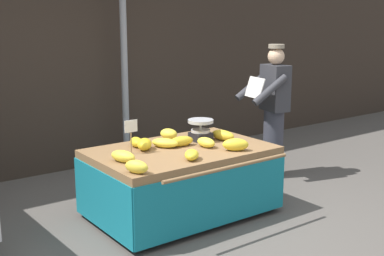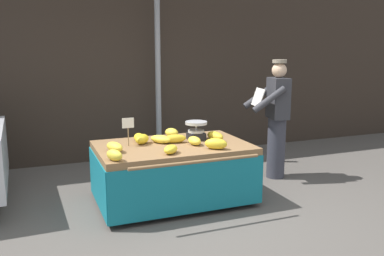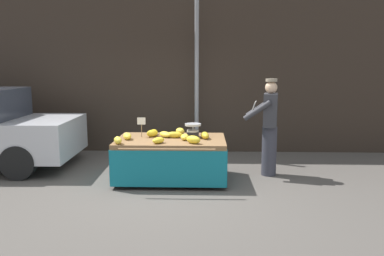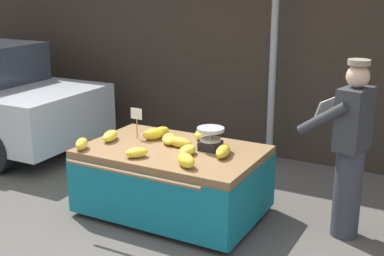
{
  "view_description": "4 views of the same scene",
  "coord_description": "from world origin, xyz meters",
  "px_view_note": "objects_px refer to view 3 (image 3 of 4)",
  "views": [
    {
      "loc": [
        -2.83,
        -3.51,
        2.05
      ],
      "look_at": [
        0.16,
        0.55,
        0.94
      ],
      "focal_mm": 47.27,
      "sensor_mm": 36.0,
      "label": 1
    },
    {
      "loc": [
        -1.5,
        -3.97,
        1.87
      ],
      "look_at": [
        0.34,
        0.66,
        0.9
      ],
      "focal_mm": 38.34,
      "sensor_mm": 36.0,
      "label": 2
    },
    {
      "loc": [
        0.62,
        -5.76,
        1.95
      ],
      "look_at": [
        0.42,
        0.51,
        0.92
      ],
      "focal_mm": 36.07,
      "sensor_mm": 36.0,
      "label": 3
    },
    {
      "loc": [
        2.6,
        -3.66,
        2.37
      ],
      "look_at": [
        0.33,
        0.55,
        0.99
      ],
      "focal_mm": 47.37,
      "sensor_mm": 36.0,
      "label": 4
    }
  ],
  "objects_px": {
    "street_pole": "(197,78)",
    "banana_bunch_3": "(185,137)",
    "weighing_scale": "(193,130)",
    "banana_bunch_5": "(154,132)",
    "banana_bunch_0": "(165,134)",
    "banana_bunch_7": "(180,131)",
    "price_sign": "(141,123)",
    "vendor_person": "(269,127)",
    "banana_bunch_2": "(158,140)",
    "banana_bunch_4": "(174,135)",
    "banana_bunch_6": "(118,140)",
    "banana_bunch_9": "(205,135)",
    "banana_bunch_10": "(127,136)",
    "banana_bunch_1": "(152,133)",
    "banana_bunch_8": "(193,140)",
    "banana_cart": "(171,149)"
  },
  "relations": [
    {
      "from": "street_pole",
      "to": "banana_bunch_3",
      "type": "distance_m",
      "value": 2.18
    },
    {
      "from": "banana_bunch_3",
      "to": "weighing_scale",
      "type": "bearing_deg",
      "value": 63.93
    },
    {
      "from": "street_pole",
      "to": "banana_bunch_5",
      "type": "relative_size",
      "value": 15.08
    },
    {
      "from": "banana_bunch_0",
      "to": "banana_bunch_7",
      "type": "xyz_separation_m",
      "value": [
        0.24,
        0.29,
        0.01
      ]
    },
    {
      "from": "weighing_scale",
      "to": "banana_bunch_5",
      "type": "distance_m",
      "value": 0.73
    },
    {
      "from": "banana_bunch_3",
      "to": "price_sign",
      "type": "bearing_deg",
      "value": 163.15
    },
    {
      "from": "vendor_person",
      "to": "banana_bunch_5",
      "type": "bearing_deg",
      "value": -178.84
    },
    {
      "from": "price_sign",
      "to": "banana_bunch_2",
      "type": "height_order",
      "value": "price_sign"
    },
    {
      "from": "banana_bunch_2",
      "to": "banana_bunch_4",
      "type": "relative_size",
      "value": 0.77
    },
    {
      "from": "banana_bunch_6",
      "to": "banana_bunch_9",
      "type": "distance_m",
      "value": 1.45
    },
    {
      "from": "banana_bunch_2",
      "to": "banana_bunch_10",
      "type": "distance_m",
      "value": 0.64
    },
    {
      "from": "street_pole",
      "to": "banana_bunch_1",
      "type": "relative_size",
      "value": 14.61
    },
    {
      "from": "street_pole",
      "to": "vendor_person",
      "type": "height_order",
      "value": "street_pole"
    },
    {
      "from": "banana_bunch_4",
      "to": "banana_bunch_9",
      "type": "distance_m",
      "value": 0.53
    },
    {
      "from": "banana_bunch_6",
      "to": "banana_bunch_8",
      "type": "distance_m",
      "value": 1.19
    },
    {
      "from": "street_pole",
      "to": "banana_bunch_4",
      "type": "bearing_deg",
      "value": -100.87
    },
    {
      "from": "banana_bunch_6",
      "to": "banana_bunch_7",
      "type": "height_order",
      "value": "banana_bunch_6"
    },
    {
      "from": "banana_bunch_5",
      "to": "banana_bunch_3",
      "type": "bearing_deg",
      "value": -37.23
    },
    {
      "from": "banana_bunch_3",
      "to": "banana_bunch_7",
      "type": "distance_m",
      "value": 0.54
    },
    {
      "from": "street_pole",
      "to": "banana_bunch_10",
      "type": "distance_m",
      "value": 2.43
    },
    {
      "from": "banana_bunch_10",
      "to": "weighing_scale",
      "type": "bearing_deg",
      "value": 12.22
    },
    {
      "from": "price_sign",
      "to": "banana_bunch_2",
      "type": "bearing_deg",
      "value": -56.14
    },
    {
      "from": "street_pole",
      "to": "price_sign",
      "type": "relative_size",
      "value": 9.82
    },
    {
      "from": "banana_bunch_8",
      "to": "vendor_person",
      "type": "height_order",
      "value": "vendor_person"
    },
    {
      "from": "banana_bunch_6",
      "to": "banana_bunch_4",
      "type": "bearing_deg",
      "value": 32.28
    },
    {
      "from": "banana_bunch_2",
      "to": "vendor_person",
      "type": "relative_size",
      "value": 0.13
    },
    {
      "from": "weighing_scale",
      "to": "vendor_person",
      "type": "xyz_separation_m",
      "value": [
        1.33,
        0.22,
        0.03
      ]
    },
    {
      "from": "banana_bunch_7",
      "to": "banana_bunch_9",
      "type": "distance_m",
      "value": 0.6
    },
    {
      "from": "banana_bunch_7",
      "to": "banana_bunch_3",
      "type": "bearing_deg",
      "value": -78.14
    },
    {
      "from": "banana_cart",
      "to": "banana_bunch_0",
      "type": "bearing_deg",
      "value": 131.55
    },
    {
      "from": "banana_bunch_2",
      "to": "banana_bunch_5",
      "type": "bearing_deg",
      "value": 103.3
    },
    {
      "from": "banana_bunch_5",
      "to": "banana_bunch_9",
      "type": "height_order",
      "value": "banana_bunch_9"
    },
    {
      "from": "price_sign",
      "to": "banana_bunch_1",
      "type": "xyz_separation_m",
      "value": [
        0.18,
        0.05,
        -0.19
      ]
    },
    {
      "from": "weighing_scale",
      "to": "banana_bunch_4",
      "type": "bearing_deg",
      "value": -166.26
    },
    {
      "from": "banana_bunch_4",
      "to": "banana_bunch_7",
      "type": "xyz_separation_m",
      "value": [
        0.08,
        0.35,
        0.0
      ]
    },
    {
      "from": "street_pole",
      "to": "banana_bunch_1",
      "type": "bearing_deg",
      "value": -113.26
    },
    {
      "from": "banana_bunch_7",
      "to": "banana_bunch_10",
      "type": "bearing_deg",
      "value": -149.24
    },
    {
      "from": "banana_bunch_1",
      "to": "vendor_person",
      "type": "height_order",
      "value": "vendor_person"
    },
    {
      "from": "street_pole",
      "to": "banana_bunch_0",
      "type": "xyz_separation_m",
      "value": [
        -0.51,
        -1.74,
        -0.9
      ]
    },
    {
      "from": "price_sign",
      "to": "banana_bunch_1",
      "type": "height_order",
      "value": "price_sign"
    },
    {
      "from": "weighing_scale",
      "to": "vendor_person",
      "type": "relative_size",
      "value": 0.16
    },
    {
      "from": "banana_bunch_4",
      "to": "banana_bunch_0",
      "type": "bearing_deg",
      "value": 159.83
    },
    {
      "from": "banana_bunch_0",
      "to": "vendor_person",
      "type": "relative_size",
      "value": 0.17
    },
    {
      "from": "banana_bunch_7",
      "to": "banana_bunch_9",
      "type": "height_order",
      "value": "banana_bunch_7"
    },
    {
      "from": "banana_bunch_0",
      "to": "banana_bunch_8",
      "type": "height_order",
      "value": "banana_bunch_8"
    },
    {
      "from": "banana_bunch_5",
      "to": "banana_bunch_6",
      "type": "bearing_deg",
      "value": -120.17
    },
    {
      "from": "street_pole",
      "to": "banana_bunch_6",
      "type": "relative_size",
      "value": 14.67
    },
    {
      "from": "banana_bunch_4",
      "to": "banana_bunch_10",
      "type": "xyz_separation_m",
      "value": [
        -0.77,
        -0.16,
        0.0
      ]
    },
    {
      "from": "vendor_person",
      "to": "banana_bunch_2",
      "type": "bearing_deg",
      "value": -157.41
    },
    {
      "from": "banana_bunch_2",
      "to": "banana_bunch_5",
      "type": "height_order",
      "value": "banana_bunch_5"
    }
  ]
}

